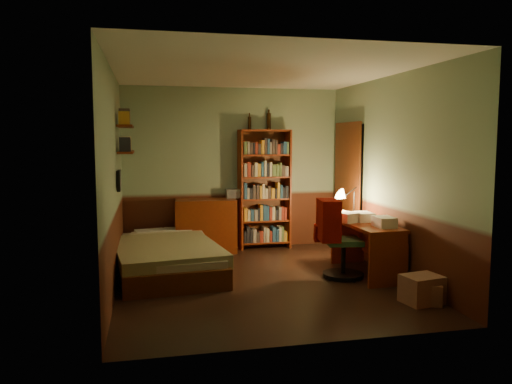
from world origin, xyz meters
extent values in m
cube|color=black|center=(0.00, 0.00, -0.01)|extent=(3.50, 4.00, 0.02)
cube|color=silver|center=(0.00, 0.00, 2.61)|extent=(3.50, 4.00, 0.02)
cube|color=gray|center=(0.00, 2.01, 1.30)|extent=(3.50, 0.02, 2.60)
cube|color=gray|center=(-1.76, 0.00, 1.30)|extent=(0.02, 4.00, 2.60)
cube|color=gray|center=(1.76, 0.00, 1.30)|extent=(0.02, 4.00, 2.60)
cube|color=gray|center=(0.00, -2.01, 1.30)|extent=(3.50, 0.02, 2.60)
cube|color=black|center=(1.72, 1.30, 1.00)|extent=(0.06, 0.90, 2.00)
cube|color=#431C0A|center=(1.69, 1.30, 1.00)|extent=(0.02, 0.98, 2.08)
cube|color=#7D8F53|center=(-1.14, 0.77, 0.34)|extent=(1.43, 2.40, 0.68)
cube|color=#67230C|center=(-0.47, 1.76, 0.42)|extent=(0.98, 0.55, 0.84)
cube|color=#B2B2B7|center=(0.00, 1.89, 0.91)|extent=(0.27, 0.21, 0.14)
cube|color=#67230C|center=(0.49, 1.85, 0.97)|extent=(0.85, 0.33, 1.93)
cylinder|color=black|center=(0.27, 1.96, 2.03)|extent=(0.07, 0.07, 0.21)
cylinder|color=black|center=(0.59, 1.96, 2.06)|extent=(0.09, 0.09, 0.27)
cube|color=#67230C|center=(1.44, 0.02, 0.34)|extent=(0.56, 1.28, 0.68)
cube|color=silver|center=(1.21, 0.19, 0.74)|extent=(0.34, 0.39, 0.13)
cone|color=black|center=(1.53, 0.66, 0.95)|extent=(0.21, 0.21, 0.55)
cube|color=#2E5734|center=(1.08, -0.07, 0.52)|extent=(0.59, 0.53, 1.05)
cube|color=#960D03|center=(0.82, 0.16, 1.31)|extent=(0.35, 0.49, 0.52)
cube|color=#67230C|center=(-1.64, 1.10, 1.60)|extent=(0.20, 0.90, 0.03)
cube|color=#67230C|center=(-1.64, 1.10, 1.95)|extent=(0.20, 0.90, 0.03)
cube|color=black|center=(-1.72, 0.60, 1.25)|extent=(0.04, 0.32, 0.26)
cube|color=#885B47|center=(1.53, -1.21, 0.15)|extent=(0.45, 0.39, 0.30)
cube|color=#885B47|center=(1.56, -1.23, 0.11)|extent=(0.40, 0.38, 0.23)
camera|label=1|loc=(-1.36, -5.98, 1.77)|focal=35.00mm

